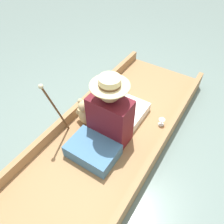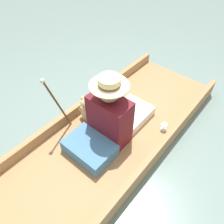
# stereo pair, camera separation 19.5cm
# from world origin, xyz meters

# --- Properties ---
(ground_plane) EXTENTS (16.00, 16.00, 0.00)m
(ground_plane) POSITION_xyz_m (0.00, 0.00, 0.00)
(ground_plane) COLOR slate
(punt_boat) EXTENTS (1.10, 2.80, 0.23)m
(punt_boat) POSITION_xyz_m (0.00, 0.00, 0.07)
(punt_boat) COLOR #997047
(punt_boat) RESTS_ON ground_plane
(seat_cushion) EXTENTS (0.49, 0.34, 0.15)m
(seat_cushion) POSITION_xyz_m (-0.01, -0.42, 0.18)
(seat_cushion) COLOR teal
(seat_cushion) RESTS_ON punt_boat
(seated_person) EXTENTS (0.42, 0.78, 0.79)m
(seated_person) POSITION_xyz_m (0.01, -0.04, 0.39)
(seated_person) COLOR white
(seated_person) RESTS_ON punt_boat
(teddy_bear) EXTENTS (0.24, 0.14, 0.35)m
(teddy_bear) POSITION_xyz_m (-0.34, -0.11, 0.27)
(teddy_bear) COLOR tan
(teddy_bear) RESTS_ON punt_boat
(wine_glass) EXTENTS (0.07, 0.07, 0.08)m
(wine_glass) POSITION_xyz_m (0.40, 0.33, 0.17)
(wine_glass) COLOR silver
(wine_glass) RESTS_ON punt_boat
(walking_cane) EXTENTS (0.04, 0.23, 0.76)m
(walking_cane) POSITION_xyz_m (-0.45, -0.40, 0.56)
(walking_cane) COLOR brown
(walking_cane) RESTS_ON punt_boat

